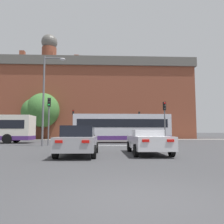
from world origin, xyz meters
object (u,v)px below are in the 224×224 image
(bus_crossing_lead, at_px, (122,128))
(traffic_light_near_right, at_px, (165,116))
(pedestrian_waiting, at_px, (132,133))
(pedestrian_walking_east, at_px, (159,132))
(car_saloon_left, at_px, (78,141))
(car_roadster_right, at_px, (148,141))
(traffic_light_far_right, at_px, (139,121))
(traffic_light_near_left, at_px, (49,113))
(traffic_light_far_left, at_px, (73,120))
(street_lamp_junction, at_px, (47,91))
(pedestrian_walking_west, at_px, (105,133))

(bus_crossing_lead, bearing_deg, traffic_light_near_right, -137.51)
(pedestrian_waiting, distance_m, pedestrian_walking_east, 4.24)
(car_saloon_left, distance_m, pedestrian_waiting, 23.60)
(car_roadster_right, relative_size, traffic_light_far_right, 1.06)
(traffic_light_near_left, height_order, traffic_light_near_right, traffic_light_near_left)
(traffic_light_far_right, distance_m, traffic_light_far_left, 10.29)
(car_roadster_right, bearing_deg, street_lamp_junction, 137.67)
(traffic_light_far_right, xyz_separation_m, pedestrian_waiting, (-1.09, 0.62, -1.95))
(traffic_light_near_left, bearing_deg, car_saloon_left, -66.93)
(bus_crossing_lead, height_order, traffic_light_near_right, traffic_light_near_right)
(street_lamp_junction, bearing_deg, traffic_light_far_right, 54.21)
(traffic_light_far_right, bearing_deg, car_roadster_right, -98.39)
(traffic_light_far_right, distance_m, street_lamp_junction, 18.24)
(pedestrian_waiting, xyz_separation_m, pedestrian_walking_east, (4.23, -0.28, 0.13))
(traffic_light_far_left, distance_m, pedestrian_waiting, 9.45)
(car_roadster_right, xyz_separation_m, traffic_light_near_right, (3.33, 8.10, 2.05))
(traffic_light_far_right, xyz_separation_m, pedestrian_walking_east, (3.13, 0.34, -1.82))
(traffic_light_far_right, bearing_deg, pedestrian_walking_west, 168.73)
(traffic_light_far_right, height_order, pedestrian_walking_west, traffic_light_far_right)
(traffic_light_far_right, relative_size, street_lamp_junction, 0.55)
(bus_crossing_lead, bearing_deg, pedestrian_waiting, -14.07)
(bus_crossing_lead, xyz_separation_m, traffic_light_far_right, (3.59, 9.34, 1.23))
(street_lamp_junction, relative_size, pedestrian_walking_west, 4.56)
(bus_crossing_lead, distance_m, pedestrian_walking_west, 10.56)
(traffic_light_far_right, relative_size, traffic_light_far_left, 0.95)
(pedestrian_waiting, bearing_deg, bus_crossing_lead, -49.29)
(car_saloon_left, distance_m, car_roadster_right, 3.89)
(pedestrian_waiting, bearing_deg, pedestrian_walking_west, -131.16)
(traffic_light_near_right, height_order, pedestrian_waiting, traffic_light_near_right)
(traffic_light_near_right, bearing_deg, pedestrian_walking_west, 110.61)
(bus_crossing_lead, distance_m, traffic_light_far_right, 10.08)
(traffic_light_near_right, distance_m, pedestrian_walking_west, 15.57)
(car_saloon_left, relative_size, traffic_light_near_left, 1.00)
(car_roadster_right, distance_m, traffic_light_near_left, 11.15)
(traffic_light_far_right, relative_size, pedestrian_waiting, 2.63)
(car_roadster_right, bearing_deg, traffic_light_far_right, 81.75)
(car_roadster_right, xyz_separation_m, traffic_light_far_left, (-7.11, 21.59, 2.36))
(traffic_light_far_left, height_order, pedestrian_walking_east, traffic_light_far_left)
(pedestrian_walking_east, bearing_deg, pedestrian_waiting, 136.64)
(street_lamp_junction, distance_m, pedestrian_walking_west, 17.06)
(car_saloon_left, relative_size, traffic_light_far_right, 1.00)
(traffic_light_far_right, bearing_deg, street_lamp_junction, -125.79)
(bus_crossing_lead, relative_size, pedestrian_walking_west, 6.12)
(traffic_light_near_right, height_order, street_lamp_junction, street_lamp_junction)
(traffic_light_near_left, distance_m, traffic_light_near_right, 10.84)
(bus_crossing_lead, relative_size, traffic_light_near_right, 2.61)
(traffic_light_near_right, relative_size, pedestrian_walking_west, 2.35)
(bus_crossing_lead, height_order, pedestrian_walking_east, bus_crossing_lead)
(car_roadster_right, relative_size, traffic_light_far_left, 1.00)
(traffic_light_near_left, height_order, traffic_light_far_left, traffic_light_far_left)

